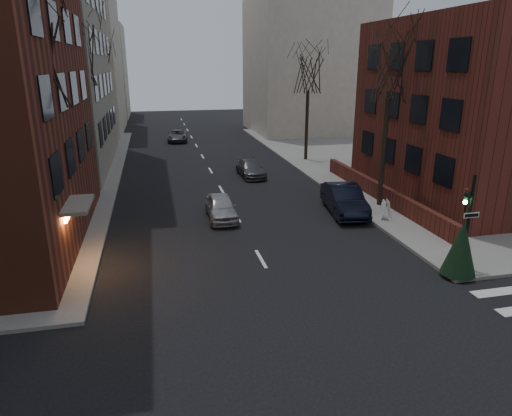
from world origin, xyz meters
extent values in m
cube|color=#5C211A|center=(16.50, 19.00, 5.50)|extent=(12.00, 14.00, 11.00)
cube|color=#5C211A|center=(9.30, 19.00, 0.65)|extent=(0.35, 16.00, 1.00)
cube|color=beige|center=(-15.00, 55.00, 9.00)|extent=(14.00, 16.00, 18.00)
cube|color=beige|center=(15.00, 50.00, 8.00)|extent=(14.00, 14.00, 16.00)
cube|color=beige|center=(-13.00, 72.00, 7.00)|extent=(10.00, 12.00, 14.00)
cylinder|color=black|center=(8.00, 9.00, 2.15)|extent=(0.14, 0.14, 4.00)
cylinder|color=black|center=(8.00, 9.00, 0.25)|extent=(0.44, 0.44, 0.20)
imported|color=black|center=(7.75, 9.00, 3.00)|extent=(0.16, 0.20, 1.00)
sphere|color=#19FF4C|center=(7.68, 8.95, 3.05)|extent=(0.18, 0.18, 0.18)
cube|color=white|center=(8.00, 8.88, 2.50)|extent=(0.70, 0.03, 0.22)
cylinder|color=#2D231C|center=(-8.80, 14.00, 3.47)|extent=(0.28, 0.28, 6.65)
cylinder|color=#2D231C|center=(-8.80, 26.00, 3.65)|extent=(0.28, 0.28, 7.00)
cylinder|color=#2D231C|center=(-8.80, 40.00, 3.30)|extent=(0.28, 0.28, 6.30)
cylinder|color=#2D231C|center=(8.80, 18.00, 3.30)|extent=(0.28, 0.28, 6.30)
cylinder|color=#2D231C|center=(8.80, 32.00, 3.12)|extent=(0.28, 0.28, 5.95)
cylinder|color=black|center=(-8.20, 22.00, 3.15)|extent=(0.12, 0.12, 6.00)
sphere|color=#FFA54C|center=(-8.20, 22.00, 6.25)|extent=(0.36, 0.36, 0.36)
cylinder|color=black|center=(-8.20, 42.00, 3.15)|extent=(0.12, 0.12, 6.00)
sphere|color=#FFA54C|center=(-8.20, 42.00, 6.25)|extent=(0.36, 0.36, 0.36)
imported|color=black|center=(6.20, 17.31, 0.83)|extent=(2.41, 5.21, 1.66)
imported|color=#9F9FA4|center=(-0.91, 17.90, 0.67)|extent=(1.67, 3.98, 1.35)
imported|color=#45454A|center=(2.79, 27.35, 0.61)|extent=(1.87, 4.29, 1.23)
imported|color=#44454A|center=(-1.78, 45.18, 0.62)|extent=(2.38, 4.63, 1.25)
cube|color=white|center=(7.91, 15.58, 0.67)|extent=(0.59, 0.73, 1.03)
cone|color=black|center=(7.44, 8.50, 1.30)|extent=(1.70, 1.70, 2.30)
camera|label=1|loc=(-4.31, -6.24, 8.38)|focal=32.00mm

